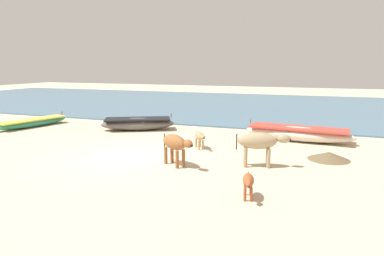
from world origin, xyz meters
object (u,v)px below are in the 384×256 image
fishing_boat_2 (138,124)px  calf_far_tan (200,137)px  cow_second_adult_dun (259,142)px  fishing_boat_1 (33,122)px  fishing_boat_0 (298,133)px  cow_adult_brown (175,144)px  calf_near_rust (248,182)px

fishing_boat_2 → calf_far_tan: size_ratio=4.14×
cow_second_adult_dun → fishing_boat_1: bearing=153.2°
fishing_boat_0 → calf_far_tan: size_ratio=5.14×
fishing_boat_0 → fishing_boat_2: 7.45m
fishing_boat_1 → fishing_boat_2: 5.59m
cow_adult_brown → cow_second_adult_dun: 2.60m
calf_far_tan → cow_adult_brown: bearing=-34.7°
calf_near_rust → cow_second_adult_dun: size_ratio=0.55×
cow_second_adult_dun → fishing_boat_0: bearing=65.4°
calf_far_tan → cow_second_adult_dun: (2.48, -1.59, 0.32)m
cow_adult_brown → calf_far_tan: cow_adult_brown is taller
calf_far_tan → calf_near_rust: bearing=-3.2°
fishing_boat_0 → fishing_boat_1: fishing_boat_0 is taller
calf_near_rust → calf_far_tan: bearing=-160.1°
fishing_boat_0 → fishing_boat_1: (-12.94, -1.21, -0.09)m
fishing_boat_1 → fishing_boat_2: bearing=-66.2°
fishing_boat_1 → cow_adult_brown: size_ratio=2.83×
fishing_boat_2 → cow_adult_brown: bearing=-77.6°
fishing_boat_0 → calf_near_rust: 7.06m
calf_near_rust → cow_second_adult_dun: bearing=172.3°
fishing_boat_2 → calf_far_tan: bearing=-59.2°
fishing_boat_1 → calf_far_tan: (9.54, -1.48, 0.24)m
fishing_boat_0 → cow_second_adult_dun: bearing=83.9°
cow_adult_brown → cow_second_adult_dun: (2.47, 0.80, 0.07)m
cow_adult_brown → calf_far_tan: bearing=123.1°
cow_adult_brown → calf_far_tan: 2.40m
calf_near_rust → calf_far_tan: (-2.68, 4.32, 0.03)m
calf_near_rust → cow_second_adult_dun: (-0.20, 2.73, 0.35)m
fishing_boat_1 → calf_far_tan: 9.65m
fishing_boat_1 → cow_adult_brown: (9.55, -3.88, 0.49)m
fishing_boat_1 → calf_near_rust: size_ratio=4.39×
cow_adult_brown → fishing_boat_1: bearing=-169.3°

